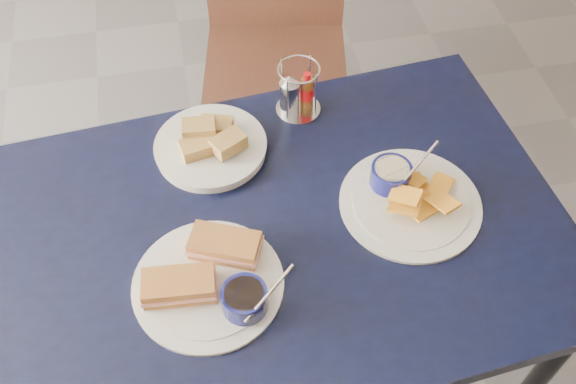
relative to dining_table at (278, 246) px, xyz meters
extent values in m
plane|color=#55555A|center=(-0.15, 0.19, -0.69)|extent=(6.00, 6.00, 0.00)
cube|color=black|center=(0.00, 0.00, 0.04)|extent=(1.30, 0.92, 0.04)
cylinder|color=black|center=(-0.53, 0.33, -0.33)|extent=(0.04, 0.04, 0.71)
cylinder|color=black|center=(0.53, 0.33, -0.33)|extent=(0.04, 0.04, 0.71)
cube|color=black|center=(0.15, 0.84, -0.22)|extent=(0.53, 0.51, 0.04)
cylinder|color=black|center=(-0.04, 0.67, -0.46)|extent=(0.04, 0.04, 0.44)
cylinder|color=black|center=(0.33, 0.67, -0.46)|extent=(0.04, 0.04, 0.44)
cylinder|color=black|center=(-0.04, 1.01, -0.46)|extent=(0.04, 0.04, 0.44)
cylinder|color=black|center=(0.33, 1.01, -0.46)|extent=(0.04, 0.04, 0.44)
cylinder|color=white|center=(-0.16, -0.11, 0.07)|extent=(0.30, 0.30, 0.01)
cylinder|color=white|center=(-0.16, -0.11, 0.07)|extent=(0.25, 0.25, 0.00)
cube|color=#B37940|center=(-0.22, -0.12, 0.10)|extent=(0.15, 0.08, 0.04)
cube|color=#E5998C|center=(-0.22, -0.12, 0.09)|extent=(0.15, 0.09, 0.01)
cube|color=#B37940|center=(-0.12, -0.04, 0.10)|extent=(0.16, 0.12, 0.04)
cube|color=#E5998C|center=(-0.12, -0.04, 0.09)|extent=(0.16, 0.13, 0.01)
cylinder|color=#0A0C39|center=(-0.10, -0.17, 0.10)|extent=(0.09, 0.09, 0.05)
cylinder|color=black|center=(-0.10, -0.17, 0.12)|extent=(0.08, 0.08, 0.01)
cylinder|color=silver|center=(-0.05, -0.19, 0.14)|extent=(0.11, 0.07, 0.08)
cylinder|color=white|center=(0.30, 0.01, 0.07)|extent=(0.31, 0.31, 0.01)
cylinder|color=white|center=(0.30, 0.01, 0.07)|extent=(0.25, 0.25, 0.00)
cube|color=#F5AA31|center=(0.32, 0.04, 0.08)|extent=(0.06, 0.07, 0.01)
cube|color=#F5AA31|center=(0.31, -0.03, 0.08)|extent=(0.08, 0.07, 0.01)
cube|color=#F5AA31|center=(0.37, 0.03, 0.09)|extent=(0.08, 0.08, 0.01)
cube|color=#F5AA31|center=(0.27, -0.02, 0.09)|extent=(0.08, 0.07, 0.02)
cube|color=#F5AA31|center=(0.30, 0.05, 0.10)|extent=(0.08, 0.08, 0.02)
cube|color=#F5AA31|center=(0.35, -0.03, 0.10)|extent=(0.07, 0.08, 0.02)
cube|color=#F5AA31|center=(0.27, 0.00, 0.11)|extent=(0.08, 0.08, 0.02)
cylinder|color=#0A0C39|center=(0.27, 0.07, 0.10)|extent=(0.09, 0.09, 0.05)
cylinder|color=beige|center=(0.27, 0.07, 0.12)|extent=(0.08, 0.08, 0.01)
cylinder|color=silver|center=(0.31, 0.05, 0.14)|extent=(0.11, 0.07, 0.08)
cylinder|color=white|center=(-0.11, 0.25, 0.07)|extent=(0.26, 0.26, 0.02)
cylinder|color=white|center=(-0.11, 0.25, 0.08)|extent=(0.21, 0.21, 0.00)
cube|color=tan|center=(-0.14, 0.23, 0.10)|extent=(0.08, 0.06, 0.03)
cube|color=tan|center=(-0.09, 0.28, 0.11)|extent=(0.09, 0.07, 0.03)
cube|color=tan|center=(-0.07, 0.22, 0.12)|extent=(0.09, 0.08, 0.03)
cube|color=tan|center=(-0.13, 0.27, 0.12)|extent=(0.08, 0.06, 0.03)
cylinder|color=silver|center=(0.12, 0.34, 0.07)|extent=(0.11, 0.11, 0.01)
cylinder|color=silver|center=(0.15, 0.37, 0.14)|extent=(0.01, 0.01, 0.13)
cylinder|color=silver|center=(0.08, 0.37, 0.14)|extent=(0.01, 0.01, 0.13)
cylinder|color=silver|center=(0.08, 0.31, 0.14)|extent=(0.01, 0.01, 0.13)
cylinder|color=silver|center=(0.15, 0.31, 0.14)|extent=(0.01, 0.01, 0.13)
torus|color=silver|center=(0.12, 0.34, 0.20)|extent=(0.10, 0.10, 0.00)
cylinder|color=silver|center=(0.09, 0.34, 0.11)|extent=(0.05, 0.05, 0.08)
cone|color=silver|center=(0.09, 0.34, 0.17)|extent=(0.04, 0.04, 0.02)
cylinder|color=brown|center=(0.14, 0.35, 0.11)|extent=(0.03, 0.03, 0.08)
cylinder|color=#AC090D|center=(0.14, 0.35, 0.11)|extent=(0.03, 0.03, 0.03)
cylinder|color=#AC090D|center=(0.14, 0.35, 0.16)|extent=(0.02, 0.02, 0.02)
camera|label=1|loc=(-0.13, -0.76, 1.19)|focal=40.00mm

